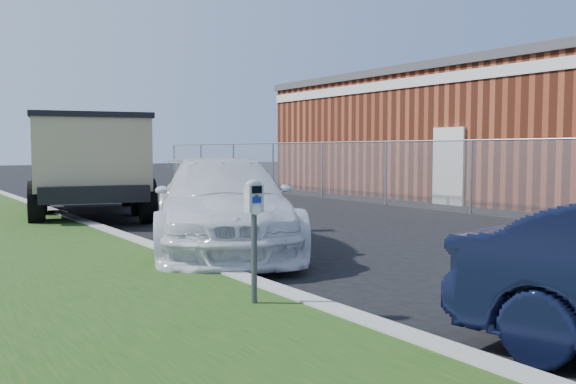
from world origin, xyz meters
TOP-DOWN VIEW (x-y plane):
  - ground at (0.00, 0.00)m, footprint 120.00×120.00m
  - chainlink_fence at (6.00, 7.00)m, footprint 0.06×30.06m
  - brick_building at (12.00, 8.00)m, footprint 9.20×14.20m
  - parking_meter at (-3.08, -0.94)m, footprint 0.16×0.12m
  - white_wagon at (-1.53, 2.69)m, footprint 3.80×5.33m
  - dump_truck at (-1.72, 9.30)m, footprint 3.70×6.56m

SIDE VIEW (x-z plane):
  - ground at x=0.00m, z-range 0.00..0.00m
  - white_wagon at x=-1.53m, z-range 0.00..1.43m
  - parking_meter at x=-3.08m, z-range 0.38..1.56m
  - chainlink_fence at x=6.00m, z-range -13.74..16.26m
  - dump_truck at x=-1.72m, z-range 0.15..2.58m
  - brick_building at x=12.00m, z-range 0.04..4.21m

